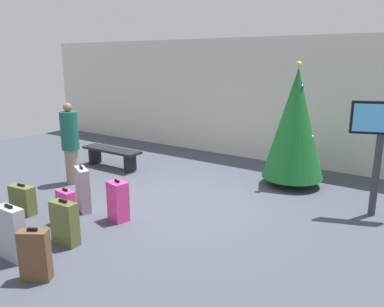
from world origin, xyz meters
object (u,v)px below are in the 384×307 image
(suitcase_5, at_px, (83,189))
(suitcase_7, at_px, (118,201))
(suitcase_4, at_px, (35,255))
(suitcase_3, at_px, (65,223))
(traveller_0, at_px, (70,142))
(suitcase_6, at_px, (23,200))
(holiday_tree, at_px, (295,124))
(flight_info_kiosk, at_px, (381,136))
(waiting_bench, at_px, (112,153))
(suitcase_0, at_px, (12,234))
(suitcase_1, at_px, (66,207))

(suitcase_5, bearing_deg, suitcase_7, 3.45)
(suitcase_4, bearing_deg, suitcase_5, 125.47)
(suitcase_3, bearing_deg, traveller_0, 139.65)
(suitcase_6, bearing_deg, traveller_0, 112.86)
(suitcase_4, distance_m, suitcase_6, 2.28)
(suitcase_3, xyz_separation_m, suitcase_6, (-1.54, 0.29, -0.07))
(holiday_tree, relative_size, flight_info_kiosk, 1.32)
(waiting_bench, distance_m, suitcase_5, 2.73)
(suitcase_0, bearing_deg, suitcase_6, 143.97)
(suitcase_7, bearing_deg, suitcase_1, -135.00)
(suitcase_4, bearing_deg, suitcase_7, 103.93)
(suitcase_5, bearing_deg, flight_info_kiosk, 32.29)
(traveller_0, relative_size, suitcase_5, 2.14)
(traveller_0, relative_size, suitcase_1, 2.87)
(suitcase_1, bearing_deg, suitcase_3, -39.01)
(suitcase_6, bearing_deg, suitcase_7, 25.65)
(waiting_bench, bearing_deg, flight_info_kiosk, 4.64)
(suitcase_3, height_order, suitcase_4, suitcase_3)
(suitcase_0, xyz_separation_m, suitcase_3, (0.21, 0.67, -0.05))
(flight_info_kiosk, distance_m, suitcase_7, 4.46)
(suitcase_6, bearing_deg, flight_info_kiosk, 34.13)
(suitcase_4, bearing_deg, suitcase_1, 129.78)
(traveller_0, distance_m, suitcase_7, 2.45)
(suitcase_0, xyz_separation_m, suitcase_1, (-0.35, 1.13, -0.09))
(suitcase_3, bearing_deg, flight_info_kiosk, 46.76)
(suitcase_3, relative_size, suitcase_4, 1.01)
(flight_info_kiosk, relative_size, waiting_bench, 1.19)
(traveller_0, distance_m, suitcase_3, 2.95)
(traveller_0, bearing_deg, suitcase_0, -51.95)
(suitcase_1, xyz_separation_m, suitcase_4, (1.04, -1.25, 0.04))
(traveller_0, relative_size, suitcase_4, 2.56)
(suitcase_0, distance_m, suitcase_4, 0.70)
(suitcase_6, bearing_deg, suitcase_0, -36.03)
(holiday_tree, xyz_separation_m, flight_info_kiosk, (1.72, -0.77, 0.07))
(suitcase_5, height_order, suitcase_6, suitcase_5)
(suitcase_1, height_order, suitcase_5, suitcase_5)
(flight_info_kiosk, height_order, suitcase_5, flight_info_kiosk)
(flight_info_kiosk, distance_m, suitcase_6, 6.15)
(holiday_tree, bearing_deg, suitcase_1, -120.03)
(holiday_tree, height_order, flight_info_kiosk, holiday_tree)
(suitcase_0, bearing_deg, suitcase_5, 109.31)
(suitcase_4, xyz_separation_m, suitcase_5, (-1.27, 1.78, 0.07))
(suitcase_1, distance_m, suitcase_5, 0.59)
(holiday_tree, relative_size, suitcase_4, 3.79)
(flight_info_kiosk, xyz_separation_m, suitcase_0, (-3.67, -4.35, -1.02))
(suitcase_0, distance_m, suitcase_6, 1.64)
(traveller_0, distance_m, suitcase_6, 1.84)
(traveller_0, relative_size, suitcase_0, 2.23)
(suitcase_0, relative_size, suitcase_5, 0.96)
(suitcase_5, distance_m, suitcase_6, 1.03)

